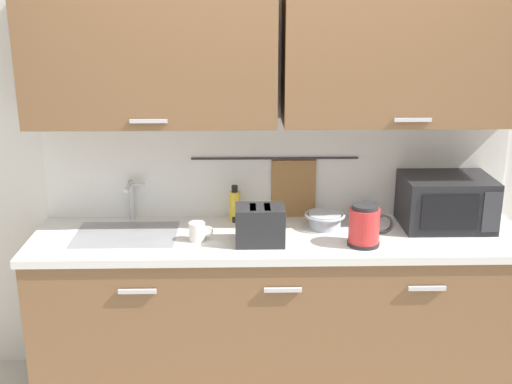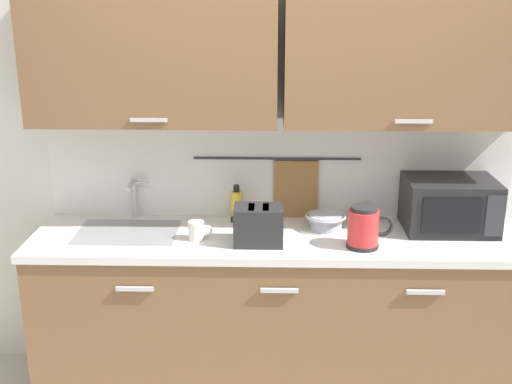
# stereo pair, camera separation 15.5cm
# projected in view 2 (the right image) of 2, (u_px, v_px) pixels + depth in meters

# --- Properties ---
(counter_unit) EXTENTS (2.53, 0.64, 0.90)m
(counter_unit) POSITION_uv_depth(u_px,v_px,m) (276.00, 313.00, 3.45)
(counter_unit) COLOR brown
(counter_unit) RESTS_ON ground
(back_wall_assembly) EXTENTS (3.70, 0.41, 2.50)m
(back_wall_assembly) POSITION_uv_depth(u_px,v_px,m) (280.00, 106.00, 3.35)
(back_wall_assembly) COLOR silver
(back_wall_assembly) RESTS_ON ground
(sink_faucet) EXTENTS (0.09, 0.17, 0.22)m
(sink_faucet) POSITION_uv_depth(u_px,v_px,m) (134.00, 194.00, 3.51)
(sink_faucet) COLOR #B2B5BA
(sink_faucet) RESTS_ON counter_unit
(microwave) EXTENTS (0.46, 0.35, 0.27)m
(microwave) POSITION_uv_depth(u_px,v_px,m) (450.00, 205.00, 3.36)
(microwave) COLOR black
(microwave) RESTS_ON counter_unit
(electric_kettle) EXTENTS (0.23, 0.16, 0.21)m
(electric_kettle) POSITION_uv_depth(u_px,v_px,m) (364.00, 227.00, 3.13)
(electric_kettle) COLOR black
(electric_kettle) RESTS_ON counter_unit
(dish_soap_bottle) EXTENTS (0.06, 0.06, 0.20)m
(dish_soap_bottle) POSITION_uv_depth(u_px,v_px,m) (237.00, 205.00, 3.51)
(dish_soap_bottle) COLOR yellow
(dish_soap_bottle) RESTS_ON counter_unit
(mug_near_sink) EXTENTS (0.12, 0.08, 0.09)m
(mug_near_sink) POSITION_uv_depth(u_px,v_px,m) (197.00, 230.00, 3.25)
(mug_near_sink) COLOR silver
(mug_near_sink) RESTS_ON counter_unit
(mixing_bowl) EXTENTS (0.21, 0.21, 0.08)m
(mixing_bowl) POSITION_uv_depth(u_px,v_px,m) (326.00, 221.00, 3.39)
(mixing_bowl) COLOR #A5ADB7
(mixing_bowl) RESTS_ON counter_unit
(toaster) EXTENTS (0.26, 0.17, 0.19)m
(toaster) POSITION_uv_depth(u_px,v_px,m) (259.00, 225.00, 3.18)
(toaster) COLOR #232326
(toaster) RESTS_ON counter_unit
(mug_by_kettle) EXTENTS (0.12, 0.08, 0.09)m
(mug_by_kettle) POSITION_uv_depth(u_px,v_px,m) (365.00, 216.00, 3.45)
(mug_by_kettle) COLOR black
(mug_by_kettle) RESTS_ON counter_unit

